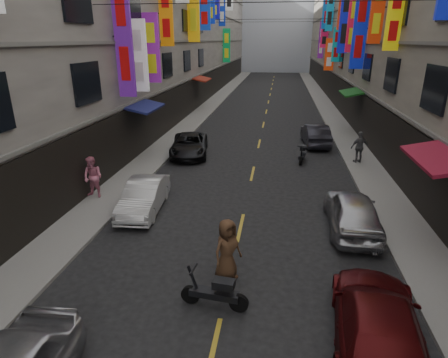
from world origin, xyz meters
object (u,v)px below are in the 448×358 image
(car_left_far, at_px, (189,145))
(pedestrian_crossing, at_px, (227,250))
(car_right_far, at_px, (315,135))
(scooter_crossing, at_px, (215,293))
(pedestrian_rfar, at_px, (360,147))
(car_right_near, at_px, (377,323))
(car_left_mid, at_px, (144,196))
(car_right_mid, at_px, (352,211))
(pedestrian_lfar, at_px, (93,177))
(scooter_far_right, at_px, (302,154))

(car_left_far, relative_size, pedestrian_crossing, 2.42)
(car_right_far, height_order, pedestrian_crossing, pedestrian_crossing)
(car_left_far, bearing_deg, scooter_crossing, -83.30)
(scooter_crossing, relative_size, pedestrian_rfar, 1.03)
(car_right_near, bearing_deg, car_right_far, -83.38)
(car_left_mid, distance_m, car_right_mid, 8.01)
(pedestrian_lfar, bearing_deg, scooter_crossing, -33.11)
(scooter_crossing, bearing_deg, car_right_far, -6.30)
(scooter_crossing, xyz_separation_m, pedestrian_rfar, (5.87, 12.87, 0.55))
(car_left_far, distance_m, car_right_mid, 11.57)
(scooter_crossing, relative_size, car_left_mid, 0.47)
(car_left_mid, xyz_separation_m, car_right_far, (7.64, 11.39, 0.05))
(car_right_near, xyz_separation_m, car_right_mid, (0.42, 5.75, 0.05))
(scooter_far_right, bearing_deg, car_right_mid, 108.85)
(pedestrian_crossing, bearing_deg, pedestrian_lfar, 95.67)
(pedestrian_rfar, bearing_deg, car_left_mid, 18.21)
(car_right_near, bearing_deg, car_right_mid, -87.39)
(scooter_far_right, height_order, car_right_near, car_right_near)
(car_left_mid, distance_m, pedestrian_crossing, 5.63)
(car_right_far, bearing_deg, scooter_far_right, 70.99)
(car_right_near, height_order, pedestrian_rfar, pedestrian_rfar)
(scooter_crossing, bearing_deg, pedestrian_crossing, 1.46)
(pedestrian_rfar, distance_m, pedestrian_crossing, 12.89)
(car_left_far, bearing_deg, pedestrian_crossing, -81.11)
(scooter_crossing, bearing_deg, pedestrian_lfar, 52.39)
(scooter_far_right, distance_m, car_right_far, 3.97)
(car_left_mid, height_order, car_right_mid, car_right_mid)
(car_right_mid, bearing_deg, pedestrian_rfar, -101.24)
(scooter_far_right, distance_m, car_right_near, 13.77)
(car_right_far, bearing_deg, car_right_near, 85.43)
(pedestrian_crossing, bearing_deg, scooter_crossing, -142.65)
(car_right_near, relative_size, car_right_far, 1.11)
(car_right_mid, height_order, pedestrian_lfar, pedestrian_lfar)
(car_right_far, relative_size, pedestrian_lfar, 2.31)
(scooter_crossing, distance_m, car_right_mid, 6.47)
(scooter_crossing, height_order, pedestrian_lfar, pedestrian_lfar)
(car_left_mid, xyz_separation_m, car_right_mid, (8.00, -0.43, 0.09))
(car_left_far, distance_m, pedestrian_rfar, 9.70)
(car_right_far, height_order, pedestrian_lfar, pedestrian_lfar)
(car_right_near, distance_m, car_right_mid, 5.76)
(car_right_mid, height_order, pedestrian_crossing, pedestrian_crossing)
(scooter_crossing, height_order, car_left_mid, car_left_mid)
(pedestrian_lfar, distance_m, pedestrian_rfar, 13.93)
(pedestrian_lfar, relative_size, pedestrian_crossing, 0.97)
(car_left_far, distance_m, car_right_near, 16.00)
(car_left_far, distance_m, car_right_far, 8.39)
(car_right_near, xyz_separation_m, car_right_far, (0.07, 17.57, 0.01))
(car_right_near, bearing_deg, pedestrian_crossing, -23.71)
(scooter_far_right, height_order, car_left_mid, car_left_mid)
(car_left_far, bearing_deg, pedestrian_lfar, -118.86)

